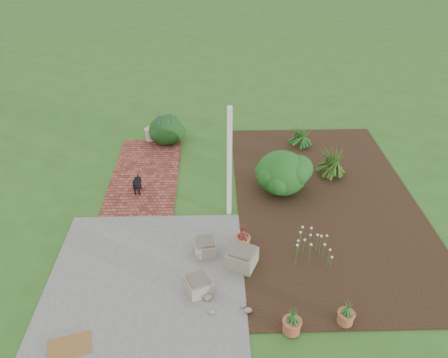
{
  "coord_description": "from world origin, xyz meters",
  "views": [
    {
      "loc": [
        -0.01,
        -7.39,
        5.8
      ],
      "look_at": [
        0.2,
        0.4,
        0.7
      ],
      "focal_mm": 35.0,
      "sensor_mm": 36.0,
      "label": 1
    }
  ],
  "objects_px": {
    "stone_trough_near": "(199,285)",
    "cream_ceramic_urn": "(150,134)",
    "black_dog": "(137,184)",
    "evergreen_shrub": "(282,172)"
  },
  "relations": [
    {
      "from": "stone_trough_near",
      "to": "evergreen_shrub",
      "type": "distance_m",
      "value": 3.58
    },
    {
      "from": "cream_ceramic_urn",
      "to": "evergreen_shrub",
      "type": "bearing_deg",
      "value": -37.69
    },
    {
      "from": "stone_trough_near",
      "to": "black_dog",
      "type": "xyz_separation_m",
      "value": [
        -1.46,
        3.02,
        0.11
      ]
    },
    {
      "from": "stone_trough_near",
      "to": "cream_ceramic_urn",
      "type": "relative_size",
      "value": 1.18
    },
    {
      "from": "stone_trough_near",
      "to": "evergreen_shrub",
      "type": "xyz_separation_m",
      "value": [
        1.83,
        3.05,
        0.35
      ]
    },
    {
      "from": "black_dog",
      "to": "stone_trough_near",
      "type": "bearing_deg",
      "value": -64.52
    },
    {
      "from": "black_dog",
      "to": "cream_ceramic_urn",
      "type": "bearing_deg",
      "value": 89.65
    },
    {
      "from": "black_dog",
      "to": "cream_ceramic_urn",
      "type": "height_order",
      "value": "black_dog"
    },
    {
      "from": "cream_ceramic_urn",
      "to": "evergreen_shrub",
      "type": "height_order",
      "value": "evergreen_shrub"
    },
    {
      "from": "stone_trough_near",
      "to": "black_dog",
      "type": "relative_size",
      "value": 0.83
    }
  ]
}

